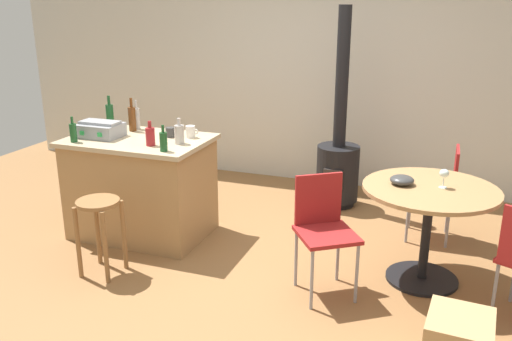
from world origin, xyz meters
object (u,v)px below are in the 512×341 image
dining_table (429,210)px  toolbox (101,129)px  kitchen_island (141,186)px  wooden_stool (99,220)px  folding_chair_left (440,186)px  serving_bowl (402,180)px  wood_stove (338,160)px  folding_chair_near (323,225)px  cup_1 (191,132)px  bottle_5 (163,141)px  wine_glass (444,174)px  cup_0 (170,132)px  bottle_0 (137,118)px  bottle_4 (132,118)px  bottle_6 (73,132)px  bottle_3 (150,136)px  bottle_2 (179,134)px  bottle_1 (110,115)px

dining_table → toolbox: toolbox is taller
kitchen_island → toolbox: toolbox is taller
wooden_stool → folding_chair_left: 2.92m
serving_bowl → wood_stove: bearing=119.0°
folding_chair_near → cup_1: cup_1 is taller
folding_chair_near → bottle_5: bearing=174.2°
cup_1 → wine_glass: bearing=-5.0°
wooden_stool → cup_0: 1.06m
toolbox → serving_bowl: (2.63, 0.04, -0.18)m
bottle_0 → cup_1: (0.63, -0.12, -0.05)m
wooden_stool → bottle_4: bearing=106.5°
wooden_stool → wood_stove: (1.43, 2.13, 0.04)m
wine_glass → bottle_5: bearing=-172.4°
wood_stove → bottle_6: bearing=-140.2°
folding_chair_left → bottle_3: (-2.32, -0.99, 0.49)m
folding_chair_left → bottle_6: bearing=-159.7°
dining_table → cup_1: (-2.08, 0.21, 0.38)m
folding_chair_left → dining_table: bearing=-93.6°
bottle_3 → bottle_4: bearing=137.0°
kitchen_island → bottle_2: size_ratio=5.61×
bottle_0 → bottle_1: size_ratio=0.90×
folding_chair_near → wood_stove: (-0.27, 1.78, -0.03)m
bottle_2 → bottle_3: bottle_2 is taller
folding_chair_left → cup_1: cup_1 is taller
bottle_0 → serving_bowl: 2.52m
wine_glass → bottle_0: bearing=173.6°
wood_stove → bottle_0: wood_stove is taller
bottle_1 → bottle_5: size_ratio=1.41×
bottle_4 → bottle_5: 0.81m
kitchen_island → dining_table: 2.51m
bottle_2 → cup_0: bottle_2 is taller
bottle_3 → dining_table: bearing=3.8°
bottle_0 → bottle_4: size_ratio=0.89×
bottle_2 → bottle_3: bearing=-145.3°
folding_chair_near → wood_stove: size_ratio=0.43×
bottle_5 → cup_1: size_ratio=1.81×
wood_stove → toolbox: 2.40m
kitchen_island → cup_0: cup_0 is taller
wooden_stool → dining_table: size_ratio=0.62×
folding_chair_near → toolbox: (-2.14, 0.36, 0.46)m
wood_stove → folding_chair_left: bearing=-27.5°
wine_glass → wood_stove: bearing=128.0°
folding_chair_left → bottle_0: bottle_0 is taller
wooden_stool → dining_table: (2.40, 0.75, 0.13)m
dining_table → wine_glass: wine_glass is taller
wooden_stool → folding_chair_near: bearing=11.6°
bottle_2 → bottle_3: 0.24m
folding_chair_left → bottle_5: bearing=-152.6°
bottle_1 → bottle_3: bearing=-32.5°
toolbox → bottle_3: bearing=-10.5°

